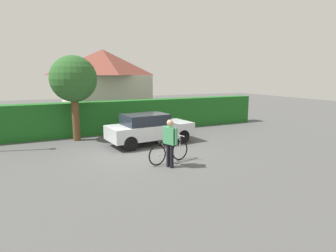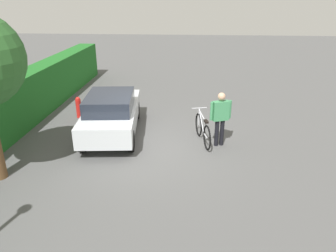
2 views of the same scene
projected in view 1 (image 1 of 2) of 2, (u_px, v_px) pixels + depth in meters
The scene contains 8 objects.
ground_plane at pixel (139, 153), 11.84m from camera, with size 60.00×60.00×0.00m, color #505050.
hedge_row at pixel (110, 117), 15.87m from camera, with size 19.00×0.90×1.78m, color #1E6221.
house_distant at pixel (104, 84), 20.96m from camera, with size 5.74×5.96×5.02m.
parked_car_near at pixel (149, 128), 13.31m from camera, with size 4.14×2.02×1.44m.
bicycle at pixel (169, 152), 10.52m from camera, with size 1.80×0.59×0.98m.
person_rider at pixel (170, 139), 9.88m from camera, with size 0.36×0.65×1.71m.
tree_kerbside at pixel (74, 80), 13.64m from camera, with size 2.22×2.22×4.14m.
fire_hydrant at pixel (163, 127), 15.46m from camera, with size 0.20×0.20×0.81m.
Camera 1 is at (-3.87, -10.84, 3.23)m, focal length 30.43 mm.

